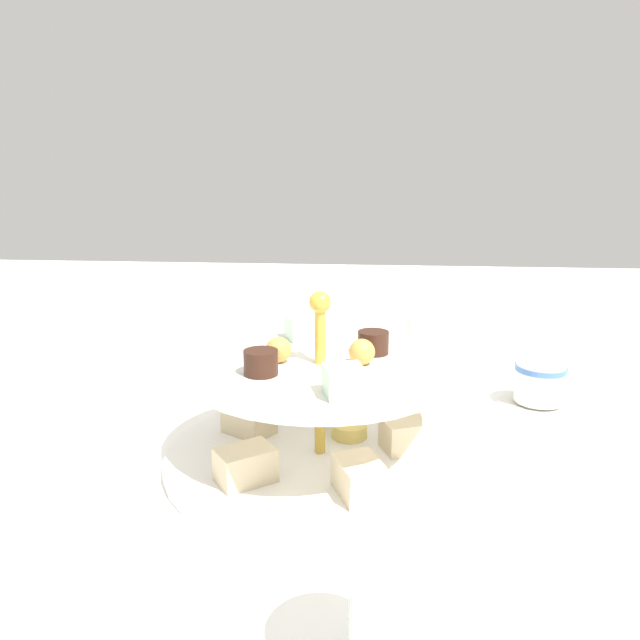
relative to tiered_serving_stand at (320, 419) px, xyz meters
The scene contains 5 objects.
ground_plane 0.04m from the tiered_serving_stand, 144.25° to the left, with size 2.40×2.40×0.00m, color white.
tiered_serving_stand is the anchor object (origin of this frame).
water_glass_tall_right 0.28m from the tiered_serving_stand, 165.03° to the right, with size 0.07×0.07×0.12m, color silver.
water_glass_short_left 0.28m from the tiered_serving_stand, 25.05° to the right, with size 0.06×0.06×0.08m, color silver.
teacup_with_saucer 0.29m from the tiered_serving_stand, 56.13° to the right, with size 0.09×0.09×0.05m.
Camera 1 is at (-0.54, -0.05, 0.28)m, focal length 34.69 mm.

